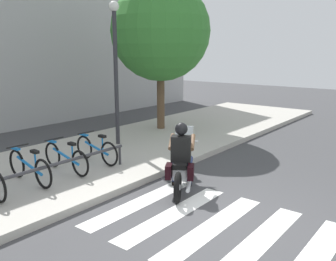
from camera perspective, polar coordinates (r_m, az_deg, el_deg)
ground_plane at (r=6.44m, az=8.26°, el=-13.87°), size 48.00×48.00×0.00m
sidewalk at (r=9.22m, az=-16.07°, el=-5.53°), size 24.00×4.40×0.15m
crosswalk_stripe_0 at (r=5.69m, az=21.66°, el=-18.39°), size 2.80×0.40×0.01m
crosswalk_stripe_1 at (r=5.92m, az=13.94°, el=-16.59°), size 2.80×0.40×0.01m
crosswalk_stripe_2 at (r=6.24m, az=7.03°, el=-14.71°), size 2.80×0.40×0.01m
crosswalk_stripe_3 at (r=6.64m, az=0.97°, el=-12.86°), size 2.80×0.40×0.01m
crosswalk_stripe_4 at (r=7.11m, az=-4.26°, el=-11.12°), size 2.80×0.40×0.01m
motorcycle at (r=7.70m, az=2.16°, el=-5.68°), size 1.94×1.23×1.19m
rider at (r=7.52m, az=2.10°, el=-3.24°), size 0.77×0.72×1.42m
bicycle_2 at (r=8.06m, az=-20.89°, el=-5.37°), size 0.48×1.66×0.74m
bicycle_3 at (r=8.52m, az=-15.73°, el=-4.10°), size 0.48×1.66×0.72m
bicycle_4 at (r=9.05m, az=-11.16°, el=-2.90°), size 0.48×1.56×0.72m
bike_rack at (r=7.58m, az=-18.75°, el=-5.69°), size 4.18×0.07×0.49m
street_lamp at (r=10.53m, az=-8.21°, el=10.62°), size 0.28×0.28×4.16m
tree_near_rack at (r=12.63m, az=-1.19°, el=15.26°), size 3.34×3.34×5.15m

